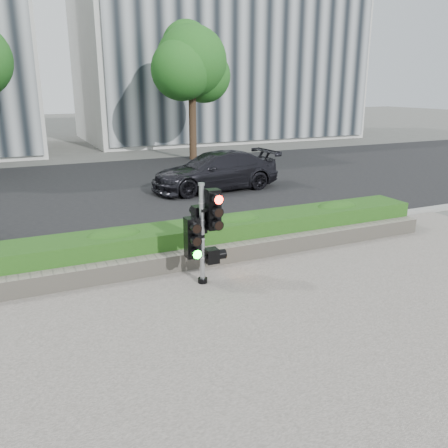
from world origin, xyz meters
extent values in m
plane|color=#51514C|center=(0.00, 0.00, 0.00)|extent=(120.00, 120.00, 0.00)
cube|color=#9E9389|center=(0.00, -2.50, 0.01)|extent=(16.00, 11.00, 0.03)
cube|color=black|center=(0.00, 10.00, 0.01)|extent=(60.00, 13.00, 0.02)
cube|color=gray|center=(0.00, 3.15, 0.06)|extent=(60.00, 0.25, 0.12)
cube|color=gray|center=(0.00, 1.90, 0.20)|extent=(12.00, 0.32, 0.34)
cube|color=#418428|center=(0.00, 2.55, 0.37)|extent=(12.00, 1.00, 0.68)
cube|color=#B7B7B2|center=(11.00, 25.00, 6.00)|extent=(18.00, 10.00, 12.00)
cylinder|color=black|center=(5.50, 15.50, 1.79)|extent=(0.36, 0.36, 3.58)
sphere|color=#1A5017|center=(5.50, 15.50, 4.61)|extent=(3.33, 3.33, 3.33)
sphere|color=#1A5017|center=(6.27, 15.82, 3.97)|extent=(2.56, 2.56, 2.56)
sphere|color=#1A5017|center=(4.86, 15.12, 4.22)|extent=(2.82, 2.82, 2.82)
sphere|color=#1A5017|center=(5.50, 16.14, 5.38)|extent=(2.30, 2.30, 2.30)
cylinder|color=black|center=(0.07, 1.08, 0.07)|extent=(0.18, 0.18, 0.09)
cylinder|color=gray|center=(0.07, 1.08, 0.94)|extent=(0.09, 0.09, 1.82)
cylinder|color=gray|center=(0.07, 1.08, 1.87)|extent=(0.12, 0.12, 0.04)
cube|color=#FF1107|center=(0.27, 1.05, 1.41)|extent=(0.23, 0.23, 0.73)
cube|color=#14E51E|center=(-0.14, 1.06, 0.94)|extent=(0.23, 0.23, 0.73)
cube|color=black|center=(0.10, 1.29, 1.18)|extent=(0.23, 0.23, 0.50)
cube|color=orange|center=(0.26, 1.11, 0.52)|extent=(0.23, 0.23, 0.27)
imported|color=black|center=(3.58, 8.46, 0.68)|extent=(4.64, 2.17, 1.31)
camera|label=1|loc=(-2.96, -6.39, 3.51)|focal=38.00mm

